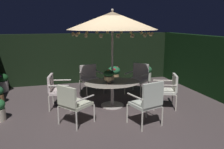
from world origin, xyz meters
name	(u,v)px	position (x,y,z in m)	size (l,w,h in m)	color
ground_plane	(109,108)	(0.00, 0.00, -0.01)	(7.21, 6.62, 0.02)	#554848
hedge_backdrop_rear	(88,58)	(0.00, 3.16, 0.96)	(7.21, 0.30, 1.91)	black
hedge_backdrop_right	(216,68)	(3.46, 0.00, 0.96)	(0.30, 6.62, 1.91)	black
patio_dining_table	(112,87)	(0.13, 0.13, 0.55)	(1.59, 1.25, 0.70)	silver
patio_umbrella	(112,21)	(0.13, 0.13, 2.37)	(2.41, 2.41, 2.68)	beige
centerpiece_planter	(109,75)	(0.01, 0.07, 0.92)	(0.30, 0.30, 0.38)	tan
patio_chair_north	(138,77)	(1.33, 1.11, 0.56)	(0.85, 0.85, 0.98)	silver
patio_chair_northeast	(90,77)	(-0.20, 1.64, 0.53)	(0.76, 0.75, 0.92)	silver
patio_chair_east	(57,88)	(-1.37, 0.45, 0.55)	(0.70, 0.75, 0.93)	silver
patio_chair_southeast	(73,102)	(-1.09, -0.81, 0.55)	(0.87, 0.86, 0.95)	silver
patio_chair_south	(148,101)	(0.53, -1.36, 0.60)	(0.74, 0.73, 1.06)	silver
patio_chair_southwest	(168,88)	(1.57, -0.41, 0.55)	(0.77, 0.74, 0.94)	beige
potted_plant_right_far	(114,74)	(0.95, 2.68, 0.36)	(0.49, 0.49, 0.65)	tan
potted_plant_front_corner	(147,73)	(2.32, 2.61, 0.32)	(0.42, 0.42, 0.60)	beige
potted_plant_back_left	(2,82)	(-3.08, 2.55, 0.34)	(0.41, 0.41, 0.63)	beige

